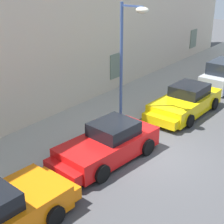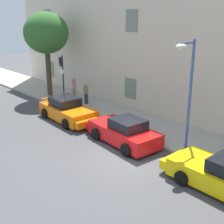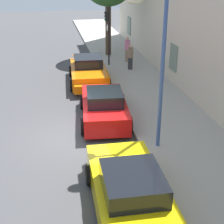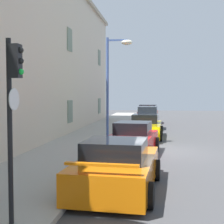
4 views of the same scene
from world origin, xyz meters
The scene contains 7 objects.
ground_plane centered at (0.00, 0.00, 0.00)m, with size 80.00×80.00×0.00m, color #444447.
sidewalk centered at (0.00, 4.19, 0.07)m, with size 60.00×3.79×0.14m, color #A8A399.
building_facade centered at (0.00, 8.46, 5.34)m, with size 40.61×5.25×10.65m.
sportscar_yellow_flank centered at (-1.50, 1.35, 0.64)m, with size 4.85×2.45×1.50m.
sportscar_white_middle centered at (4.68, 1.03, 0.62)m, with size 5.11×2.31×1.47m.
hatchback_distant centered at (9.92, 1.01, 0.80)m, with size 3.66×1.89×1.79m.
street_lamp centered at (1.64, 2.49, 4.05)m, with size 0.44×1.42×5.65m.
Camera 1 is at (-10.74, -6.11, 7.17)m, focal length 54.66 mm.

